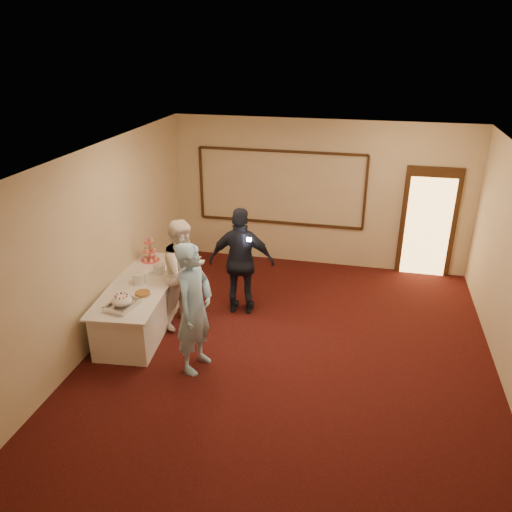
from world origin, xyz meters
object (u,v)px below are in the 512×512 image
at_px(plate_stack_b, 159,269).
at_px(woman, 185,273).
at_px(man, 194,308).
at_px(cupcake_stand, 150,252).
at_px(pavlova_tray, 122,302).
at_px(tart, 143,294).
at_px(guest, 242,262).
at_px(plate_stack_a, 139,278).
at_px(buffet_table, 143,303).

height_order(plate_stack_b, woman, woman).
bearing_deg(man, cupcake_stand, 51.28).
height_order(pavlova_tray, tart, pavlova_tray).
xyz_separation_m(pavlova_tray, tart, (0.13, 0.40, -0.06)).
bearing_deg(man, guest, 3.97).
relative_size(plate_stack_a, tart, 0.77).
bearing_deg(man, pavlova_tray, 95.36).
height_order(pavlova_tray, guest, guest).
bearing_deg(buffet_table, man, -36.40).
bearing_deg(cupcake_stand, buffet_table, -76.25).
xyz_separation_m(plate_stack_b, guest, (1.33, 0.41, 0.09)).
bearing_deg(guest, plate_stack_a, 23.13).
relative_size(plate_stack_b, guest, 0.11).
height_order(tart, guest, guest).
xyz_separation_m(buffet_table, plate_stack_a, (-0.01, -0.01, 0.47)).
height_order(cupcake_stand, plate_stack_b, cupcake_stand).
bearing_deg(plate_stack_b, buffet_table, -113.28).
bearing_deg(tart, pavlova_tray, -108.42).
distance_m(man, woman, 1.28).
relative_size(plate_stack_a, man, 0.10).
relative_size(tart, guest, 0.14).
bearing_deg(pavlova_tray, buffet_table, 95.66).
height_order(pavlova_tray, woman, woman).
xyz_separation_m(buffet_table, man, (1.25, -0.92, 0.59)).
bearing_deg(cupcake_stand, man, -50.58).
relative_size(plate_stack_b, tart, 0.77).
relative_size(buffet_table, tart, 9.58).
bearing_deg(plate_stack_b, woman, -17.76).
height_order(pavlova_tray, man, man).
height_order(buffet_table, tart, tart).
xyz_separation_m(plate_stack_b, tart, (0.05, -0.77, -0.06)).
xyz_separation_m(plate_stack_a, guest, (1.50, 0.81, 0.09)).
relative_size(man, woman, 1.07).
bearing_deg(cupcake_stand, pavlova_tray, -80.08).
distance_m(plate_stack_b, woman, 0.54).
bearing_deg(pavlova_tray, tart, 71.58).
bearing_deg(woman, plate_stack_a, 131.28).
height_order(plate_stack_b, guest, guest).
distance_m(buffet_table, cupcake_stand, 1.04).
bearing_deg(plate_stack_a, buffet_table, 48.94).
bearing_deg(plate_stack_b, guest, 17.23).
distance_m(plate_stack_a, guest, 1.71).
bearing_deg(tart, plate_stack_a, 121.00).
bearing_deg(woman, pavlova_tray, 171.90).
distance_m(cupcake_stand, plate_stack_b, 0.61).
relative_size(cupcake_stand, guest, 0.25).
relative_size(plate_stack_a, plate_stack_b, 1.00).
xyz_separation_m(tart, woman, (0.47, 0.61, 0.12)).
bearing_deg(buffet_table, pavlova_tray, -84.34).
relative_size(buffet_table, man, 1.30).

